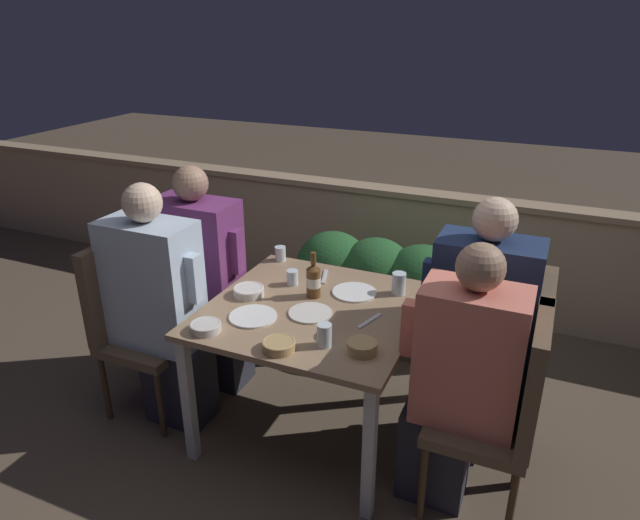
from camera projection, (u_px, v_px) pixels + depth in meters
The scene contains 26 objects.
ground_plane at pixel (314, 425), 3.04m from camera, with size 16.00×16.00×0.00m, color brown.
parapet_wall at pixel (402, 246), 4.22m from camera, with size 9.00×0.18×0.87m.
dining_table at pixel (314, 322), 2.79m from camera, with size 1.00×1.00×0.71m.
planter_hedge at pixel (375, 286), 3.69m from camera, with size 1.08×0.47×0.72m.
chair_left_near at pixel (131, 315), 2.99m from camera, with size 0.42×0.42×0.97m.
person_blue_shirt at pixel (160, 308), 2.89m from camera, with size 0.52×0.26×1.30m.
chair_left_far at pixel (175, 286), 3.31m from camera, with size 0.42×0.42×0.97m.
person_purple_stripe at pixel (204, 280), 3.20m from camera, with size 0.52×0.26×1.29m.
chair_right_near at pixel (508, 404), 2.31m from camera, with size 0.42×0.42×0.97m.
person_coral_top at pixel (459, 381), 2.36m from camera, with size 0.49×0.26×1.24m.
chair_right_far at pixel (517, 360), 2.60m from camera, with size 0.42×0.42×0.97m.
person_navy_jumper at pixel (474, 334), 2.63m from camera, with size 0.51×0.26×1.32m.
beer_bottle at pixel (313, 280), 2.83m from camera, with size 0.07×0.07×0.24m.
plate_0 at pixel (253, 316), 2.67m from camera, with size 0.23×0.23×0.01m.
plate_1 at pixel (310, 313), 2.70m from camera, with size 0.21×0.21×0.01m.
plate_2 at pixel (354, 292), 2.90m from camera, with size 0.23×0.23×0.01m.
bowl_0 at pixel (206, 327), 2.55m from camera, with size 0.14×0.14×0.04m.
bowl_1 at pixel (279, 345), 2.40m from camera, with size 0.14×0.14×0.04m.
bowl_2 at pixel (249, 291), 2.87m from camera, with size 0.15×0.15×0.04m.
bowl_3 at pixel (362, 346), 2.38m from camera, with size 0.13×0.13×0.05m.
glass_cup_0 at pixel (324, 335), 2.42m from camera, with size 0.06×0.06×0.10m.
glass_cup_1 at pixel (280, 254), 3.27m from camera, with size 0.06×0.06×0.08m.
glass_cup_2 at pixel (399, 283), 2.88m from camera, with size 0.07×0.07×0.11m.
glass_cup_3 at pixel (292, 277), 2.98m from camera, with size 0.06×0.06×0.08m.
fork_0 at pixel (325, 277), 3.08m from camera, with size 0.07×0.17×0.01m.
fork_1 at pixel (370, 321), 2.63m from camera, with size 0.07×0.17×0.01m.
Camera 1 is at (1.00, -2.23, 2.01)m, focal length 32.00 mm.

